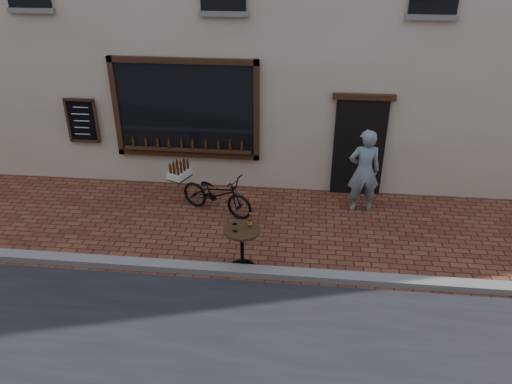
# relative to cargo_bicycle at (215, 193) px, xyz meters

# --- Properties ---
(ground) EXTENTS (90.00, 90.00, 0.00)m
(ground) POSITION_rel_cargo_bicycle_xyz_m (1.08, -2.27, -0.45)
(ground) COLOR #50251A
(ground) RESTS_ON ground
(kerb) EXTENTS (90.00, 0.25, 0.12)m
(kerb) POSITION_rel_cargo_bicycle_xyz_m (1.08, -2.07, -0.39)
(kerb) COLOR slate
(kerb) RESTS_ON ground
(cargo_bicycle) EXTENTS (1.99, 1.23, 0.94)m
(cargo_bicycle) POSITION_rel_cargo_bicycle_xyz_m (0.00, 0.00, 0.00)
(cargo_bicycle) COLOR black
(cargo_bicycle) RESTS_ON ground
(bistro_table) EXTENTS (0.65, 0.65, 1.11)m
(bistro_table) POSITION_rel_cargo_bicycle_xyz_m (0.82, -1.92, 0.14)
(bistro_table) COLOR black
(bistro_table) RESTS_ON ground
(pedestrian) EXTENTS (0.72, 0.52, 1.82)m
(pedestrian) POSITION_rel_cargo_bicycle_xyz_m (3.06, 0.43, 0.46)
(pedestrian) COLOR slate
(pedestrian) RESTS_ON ground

